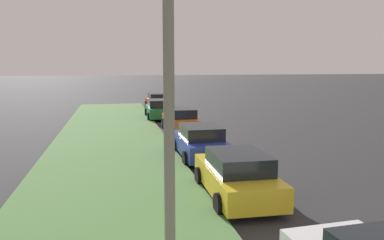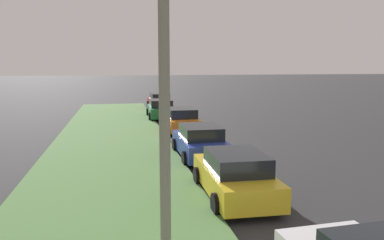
{
  "view_description": "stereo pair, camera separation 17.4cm",
  "coord_description": "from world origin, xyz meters",
  "px_view_note": "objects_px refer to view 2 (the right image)",
  "views": [
    {
      "loc": [
        0.17,
        6.23,
        4.11
      ],
      "look_at": [
        17.62,
        2.63,
        1.53
      ],
      "focal_mm": 35.83,
      "sensor_mm": 36.0,
      "label": 1
    },
    {
      "loc": [
        0.14,
        6.06,
        4.11
      ],
      "look_at": [
        17.62,
        2.63,
        1.53
      ],
      "focal_mm": 35.83,
      "sensor_mm": 36.0,
      "label": 2
    }
  ],
  "objects_px": {
    "parked_car_yellow": "(235,175)",
    "parked_car_blue": "(200,142)",
    "parked_car_orange": "(182,120)",
    "streetlight": "(181,51)",
    "parked_car_red": "(160,101)",
    "parked_car_green": "(161,109)"
  },
  "relations": [
    {
      "from": "parked_car_yellow",
      "to": "parked_car_orange",
      "type": "distance_m",
      "value": 12.02
    },
    {
      "from": "parked_car_orange",
      "to": "streetlight",
      "type": "distance_m",
      "value": 15.72
    },
    {
      "from": "parked_car_yellow",
      "to": "parked_car_green",
      "type": "height_order",
      "value": "same"
    },
    {
      "from": "parked_car_yellow",
      "to": "parked_car_green",
      "type": "xyz_separation_m",
      "value": [
        18.08,
        0.25,
        0.0
      ]
    },
    {
      "from": "parked_car_red",
      "to": "parked_car_orange",
      "type": "bearing_deg",
      "value": 177.78
    },
    {
      "from": "parked_car_yellow",
      "to": "parked_car_red",
      "type": "height_order",
      "value": "same"
    },
    {
      "from": "parked_car_orange",
      "to": "parked_car_blue",
      "type": "bearing_deg",
      "value": 178.05
    },
    {
      "from": "parked_car_blue",
      "to": "streetlight",
      "type": "relative_size",
      "value": 0.57
    },
    {
      "from": "parked_car_blue",
      "to": "parked_car_red",
      "type": "relative_size",
      "value": 0.99
    },
    {
      "from": "parked_car_green",
      "to": "parked_car_red",
      "type": "height_order",
      "value": "same"
    },
    {
      "from": "parked_car_green",
      "to": "parked_car_red",
      "type": "bearing_deg",
      "value": -4.64
    },
    {
      "from": "parked_car_yellow",
      "to": "parked_car_green",
      "type": "bearing_deg",
      "value": 1.83
    },
    {
      "from": "parked_car_orange",
      "to": "streetlight",
      "type": "bearing_deg",
      "value": 171.18
    },
    {
      "from": "parked_car_yellow",
      "to": "parked_car_blue",
      "type": "bearing_deg",
      "value": 0.68
    },
    {
      "from": "parked_car_yellow",
      "to": "parked_car_blue",
      "type": "distance_m",
      "value": 5.25
    },
    {
      "from": "parked_car_yellow",
      "to": "parked_car_blue",
      "type": "xyz_separation_m",
      "value": [
        5.25,
        -0.03,
        0.0
      ]
    },
    {
      "from": "parked_car_blue",
      "to": "parked_car_orange",
      "type": "relative_size",
      "value": 1.0
    },
    {
      "from": "parked_car_yellow",
      "to": "streetlight",
      "type": "distance_m",
      "value": 5.25
    },
    {
      "from": "parked_car_orange",
      "to": "streetlight",
      "type": "relative_size",
      "value": 0.58
    },
    {
      "from": "parked_car_yellow",
      "to": "parked_car_orange",
      "type": "relative_size",
      "value": 1.0
    },
    {
      "from": "parked_car_yellow",
      "to": "parked_car_orange",
      "type": "height_order",
      "value": "same"
    },
    {
      "from": "parked_car_blue",
      "to": "streetlight",
      "type": "distance_m",
      "value": 9.35
    }
  ]
}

